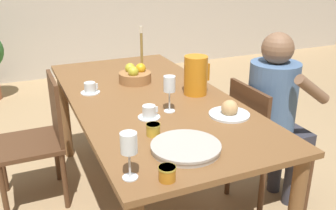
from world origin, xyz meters
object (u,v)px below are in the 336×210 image
at_px(chair_person_side, 262,143).
at_px(fruit_bowl, 135,75).
at_px(jam_jar_amber, 167,173).
at_px(red_pitcher, 196,75).
at_px(jam_jar_red, 153,129).
at_px(candlestick_tall, 142,53).
at_px(bread_plate, 229,111).
at_px(serving_tray, 186,147).
at_px(teacup_near_person, 149,113).
at_px(chair_opposite, 39,137).
at_px(wine_glass_water, 169,86).
at_px(teacup_across, 90,89).
at_px(wine_glass_juice, 129,146).
at_px(person_seated, 276,108).

xyz_separation_m(chair_person_side, fruit_bowl, (-0.64, 0.60, 0.36)).
xyz_separation_m(jam_jar_amber, fruit_bowl, (0.27, 1.19, 0.01)).
xyz_separation_m(red_pitcher, jam_jar_red, (-0.45, -0.44, -0.09)).
xyz_separation_m(jam_jar_amber, candlestick_tall, (0.42, 1.46, 0.09)).
distance_m(red_pitcher, bread_plate, 0.39).
bearing_deg(serving_tray, fruit_bowl, 83.92).
xyz_separation_m(teacup_near_person, jam_jar_amber, (-0.15, -0.58, 0.00)).
distance_m(serving_tray, bread_plate, 0.47).
relative_size(chair_opposite, jam_jar_amber, 12.34).
height_order(wine_glass_water, teacup_across, wine_glass_water).
bearing_deg(wine_glass_juice, chair_person_side, 26.52).
xyz_separation_m(person_seated, red_pitcher, (-0.45, 0.23, 0.21)).
distance_m(wine_glass_juice, teacup_near_person, 0.59).
bearing_deg(jam_jar_red, wine_glass_juice, -124.99).
height_order(red_pitcher, wine_glass_water, red_pitcher).
xyz_separation_m(wine_glass_water, teacup_near_person, (-0.13, -0.04, -0.12)).
bearing_deg(red_pitcher, person_seated, -26.54).
xyz_separation_m(red_pitcher, wine_glass_juice, (-0.67, -0.75, 0.02)).
height_order(bread_plate, jam_jar_amber, bread_plate).
distance_m(person_seated, wine_glass_juice, 1.26).
bearing_deg(teacup_near_person, fruit_bowl, 78.08).
height_order(wine_glass_water, bread_plate, wine_glass_water).
xyz_separation_m(jam_jar_amber, jam_jar_red, (0.09, 0.38, 0.00)).
bearing_deg(candlestick_tall, fruit_bowl, -118.51).
height_order(jam_jar_amber, fruit_bowl, fruit_bowl).
distance_m(red_pitcher, serving_tray, 0.75).
distance_m(jam_jar_amber, fruit_bowl, 1.22).
bearing_deg(jam_jar_amber, serving_tray, 47.35).
bearing_deg(person_seated, teacup_across, -115.50).
height_order(wine_glass_water, jam_jar_red, wine_glass_water).
relative_size(chair_opposite, person_seated, 0.74).
height_order(red_pitcher, teacup_across, red_pitcher).
relative_size(wine_glass_juice, serving_tray, 0.62).
bearing_deg(wine_glass_water, jam_jar_amber, -114.40).
distance_m(chair_person_side, teacup_across, 1.14).
bearing_deg(teacup_near_person, chair_person_side, 0.37).
distance_m(teacup_near_person, bread_plate, 0.43).
relative_size(teacup_near_person, fruit_bowl, 0.55).
height_order(chair_person_side, serving_tray, chair_person_side).
bearing_deg(wine_glass_juice, person_seated, 24.95).
bearing_deg(teacup_near_person, person_seated, 0.61).
xyz_separation_m(wine_glass_water, serving_tray, (-0.11, -0.44, -0.14)).
relative_size(wine_glass_water, jam_jar_amber, 2.90).
bearing_deg(serving_tray, wine_glass_water, 75.46).
height_order(chair_person_side, teacup_near_person, chair_person_side).
relative_size(teacup_across, bread_plate, 0.54).
bearing_deg(chair_person_side, teacup_across, -117.60).
bearing_deg(chair_person_side, red_pitcher, -121.99).
bearing_deg(bread_plate, teacup_across, 133.01).
bearing_deg(candlestick_tall, serving_tray, -101.30).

